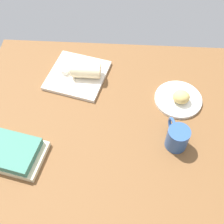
% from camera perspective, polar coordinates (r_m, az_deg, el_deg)
% --- Properties ---
extents(dining_table, '(1.10, 0.90, 0.04)m').
position_cam_1_polar(dining_table, '(1.23, -1.04, -1.67)').
color(dining_table, brown).
rests_on(dining_table, ground).
extents(round_plate, '(0.20, 0.20, 0.01)m').
position_cam_1_polar(round_plate, '(1.29, 12.55, 2.39)').
color(round_plate, white).
rests_on(round_plate, dining_table).
extents(scone_pastry, '(0.07, 0.07, 0.05)m').
position_cam_1_polar(scone_pastry, '(1.26, 13.12, 2.85)').
color(scone_pastry, tan).
rests_on(scone_pastry, round_plate).
extents(square_plate, '(0.30, 0.30, 0.02)m').
position_cam_1_polar(square_plate, '(1.36, -6.63, 7.01)').
color(square_plate, silver).
rests_on(square_plate, dining_table).
extents(sauce_cup, '(0.05, 0.05, 0.02)m').
position_cam_1_polar(sauce_cup, '(1.36, -8.94, 7.97)').
color(sauce_cup, silver).
rests_on(sauce_cup, square_plate).
extents(breakfast_wrap, '(0.13, 0.07, 0.07)m').
position_cam_1_polar(breakfast_wrap, '(1.32, -4.96, 7.91)').
color(breakfast_wrap, beige).
rests_on(breakfast_wrap, square_plate).
extents(book_stack, '(0.25, 0.20, 0.05)m').
position_cam_1_polar(book_stack, '(1.16, -18.61, -7.38)').
color(book_stack, beige).
rests_on(book_stack, dining_table).
extents(coffee_mug, '(0.08, 0.13, 0.09)m').
position_cam_1_polar(coffee_mug, '(1.13, 12.35, -4.71)').
color(coffee_mug, '#2D518C').
rests_on(coffee_mug, dining_table).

